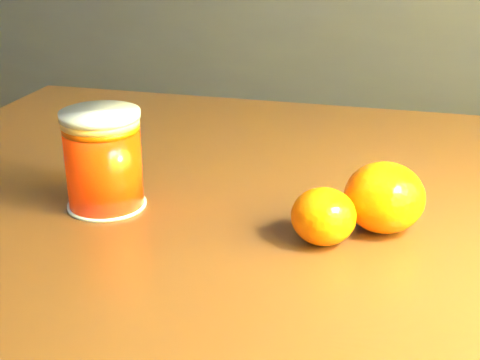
% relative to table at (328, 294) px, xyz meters
% --- Properties ---
extents(kitchen_counter, '(3.15, 0.60, 0.90)m').
position_rel_table_xyz_m(kitchen_counter, '(-0.96, 1.17, -0.21)').
color(kitchen_counter, '#46464A').
rests_on(kitchen_counter, ground).
extents(table, '(1.12, 0.87, 0.76)m').
position_rel_table_xyz_m(table, '(0.00, 0.00, 0.00)').
color(table, brown).
rests_on(table, ground).
extents(juice_glass, '(0.07, 0.07, 0.09)m').
position_rel_table_xyz_m(juice_glass, '(-0.20, -0.09, 0.14)').
color(juice_glass, '#FF2F05').
rests_on(juice_glass, table).
extents(orange_front, '(0.09, 0.09, 0.06)m').
position_rel_table_xyz_m(orange_front, '(0.05, -0.03, 0.13)').
color(orange_front, '#FF6F05').
rests_on(orange_front, table).
extents(orange_back, '(0.07, 0.07, 0.05)m').
position_rel_table_xyz_m(orange_back, '(0.01, -0.07, 0.12)').
color(orange_back, '#FF6F05').
rests_on(orange_back, table).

